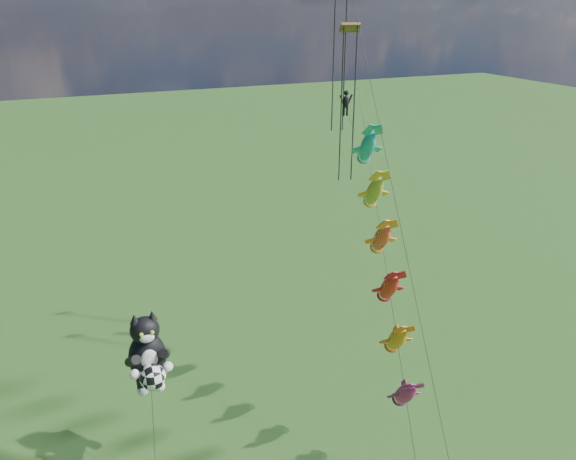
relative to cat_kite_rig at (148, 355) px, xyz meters
name	(u,v)px	position (x,y,z in m)	size (l,w,h in m)	color
cat_kite_rig	(148,355)	(0.00, 0.00, 0.00)	(2.31, 4.09, 9.73)	brown
fish_windsock_rig	(385,263)	(13.04, -2.04, 3.84)	(4.11, 15.51, 19.69)	brown
parafoil_rig	(349,90)	(14.00, 4.58, 12.32)	(2.11, 17.53, 27.55)	brown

